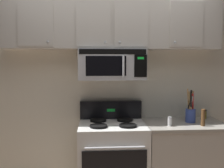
{
  "coord_description": "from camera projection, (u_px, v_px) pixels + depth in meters",
  "views": [
    {
      "loc": [
        -0.2,
        -2.46,
        1.6
      ],
      "look_at": [
        0.0,
        0.49,
        1.35
      ],
      "focal_mm": 41.42,
      "sensor_mm": 36.0,
      "label": 1
    }
  ],
  "objects": [
    {
      "name": "upper_cabinets",
      "position": [
        112.0,
        25.0,
        2.99
      ],
      "size": [
        2.5,
        0.36,
        0.55
      ],
      "color": "#BCB7AD"
    },
    {
      "name": "stove_range",
      "position": [
        112.0,
        161.0,
        2.98
      ],
      "size": [
        0.76,
        0.69,
        1.12
      ],
      "color": "white",
      "rests_on": "ground_plane"
    },
    {
      "name": "salt_shaker",
      "position": [
        170.0,
        121.0,
        2.83
      ],
      "size": [
        0.04,
        0.04,
        0.1
      ],
      "color": "white",
      "rests_on": "counter_segment"
    },
    {
      "name": "back_wall",
      "position": [
        110.0,
        82.0,
        3.27
      ],
      "size": [
        5.2,
        0.1,
        2.7
      ],
      "primitive_type": "cube",
      "color": "silver",
      "rests_on": "ground_plane"
    },
    {
      "name": "over_range_microwave",
      "position": [
        112.0,
        64.0,
        3.0
      ],
      "size": [
        0.76,
        0.43,
        0.35
      ],
      "color": "#B7BABF"
    },
    {
      "name": "utensil_crock_blue",
      "position": [
        190.0,
        112.0,
        3.01
      ],
      "size": [
        0.12,
        0.12,
        0.4
      ],
      "color": "#384C9E",
      "rests_on": "counter_segment"
    },
    {
      "name": "counter_segment",
      "position": [
        183.0,
        160.0,
        3.04
      ],
      "size": [
        0.93,
        0.65,
        0.9
      ],
      "color": "#BCB7AD",
      "rests_on": "ground_plane"
    },
    {
      "name": "spice_jar",
      "position": [
        205.0,
        114.0,
        3.21
      ],
      "size": [
        0.05,
        0.05,
        0.11
      ],
      "color": "olive",
      "rests_on": "counter_segment"
    },
    {
      "name": "pepper_mill",
      "position": [
        203.0,
        118.0,
        2.84
      ],
      "size": [
        0.04,
        0.04,
        0.19
      ],
      "primitive_type": "cylinder",
      "color": "brown",
      "rests_on": "counter_segment"
    }
  ]
}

